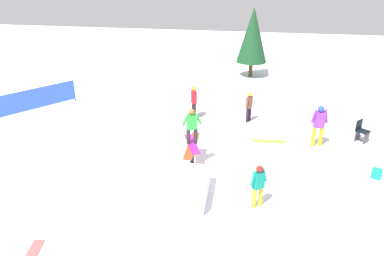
# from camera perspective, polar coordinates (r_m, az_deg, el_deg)

# --- Properties ---
(ground_plane) EXTENTS (60.00, 60.00, 0.00)m
(ground_plane) POSITION_cam_1_polar(r_m,az_deg,el_deg) (13.12, 0.00, -5.83)
(ground_plane) COLOR white
(rail_feature) EXTENTS (2.02, 0.36, 0.85)m
(rail_feature) POSITION_cam_1_polar(r_m,az_deg,el_deg) (12.80, 0.00, -3.07)
(rail_feature) COLOR black
(rail_feature) RESTS_ON ground
(snow_kicker_ramp) EXTENTS (1.86, 1.57, 0.66)m
(snow_kicker_ramp) POSITION_cam_1_polar(r_m,az_deg,el_deg) (11.35, -1.44, -8.98)
(snow_kicker_ramp) COLOR white
(snow_kicker_ramp) RESTS_ON ground
(main_rider_on_rail) EXTENTS (1.50, 0.82, 1.27)m
(main_rider_on_rail) POSITION_cam_1_polar(r_m,az_deg,el_deg) (12.48, 0.00, 0.03)
(main_rider_on_rail) COLOR #C31F9C
(main_rider_on_rail) RESTS_ON rail_feature
(bystander_red) EXTENTS (0.62, 0.32, 1.52)m
(bystander_red) POSITION_cam_1_polar(r_m,az_deg,el_deg) (16.92, 0.28, 4.23)
(bystander_red) COLOR black
(bystander_red) RESTS_ON ground
(bystander_teal) EXTENTS (0.46, 0.50, 1.33)m
(bystander_teal) POSITION_cam_1_polar(r_m,az_deg,el_deg) (10.86, 10.08, -8.40)
(bystander_teal) COLOR gold
(bystander_teal) RESTS_ON ground
(bystander_brown) EXTENTS (0.56, 0.29, 1.36)m
(bystander_brown) POSITION_cam_1_polar(r_m,az_deg,el_deg) (16.78, 8.70, 3.45)
(bystander_brown) COLOR black
(bystander_brown) RESTS_ON ground
(bystander_purple) EXTENTS (0.30, 0.67, 1.65)m
(bystander_purple) POSITION_cam_1_polar(r_m,az_deg,el_deg) (14.96, 18.79, 0.59)
(bystander_purple) COLOR yellow
(bystander_purple) RESTS_ON ground
(loose_snowboard_lime) EXTENTS (0.39, 1.32, 0.02)m
(loose_snowboard_lime) POSITION_cam_1_polar(r_m,az_deg,el_deg) (15.20, 11.68, -2.01)
(loose_snowboard_lime) COLOR #93DF3B
(loose_snowboard_lime) RESTS_ON ground
(loose_snowboard_white) EXTENTS (1.42, 0.33, 0.02)m
(loose_snowboard_white) POSITION_cam_1_polar(r_m,az_deg,el_deg) (14.64, -15.30, -3.40)
(loose_snowboard_white) COLOR white
(loose_snowboard_white) RESTS_ON ground
(folding_chair) EXTENTS (0.62, 0.62, 0.88)m
(folding_chair) POSITION_cam_1_polar(r_m,az_deg,el_deg) (16.20, 24.42, -0.52)
(folding_chair) COLOR #3F3F44
(folding_chair) RESTS_ON ground
(backpack_on_snow) EXTENTS (0.33, 0.36, 0.34)m
(backpack_on_snow) POSITION_cam_1_polar(r_m,az_deg,el_deg) (13.74, 26.31, -6.26)
(backpack_on_snow) COLOR #189C86
(backpack_on_snow) RESTS_ON ground
(safety_fence) EXTENTS (3.54, 2.39, 1.10)m
(safety_fence) POSITION_cam_1_polar(r_m,az_deg,el_deg) (19.43, -22.91, 4.10)
(safety_fence) COLOR blue
(safety_fence) RESTS_ON ground
(pine_tree_far) EXTENTS (1.86, 1.86, 4.24)m
(pine_tree_far) POSITION_cam_1_polar(r_m,az_deg,el_deg) (23.75, 9.24, 13.80)
(pine_tree_far) COLOR #4C331E
(pine_tree_far) RESTS_ON ground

